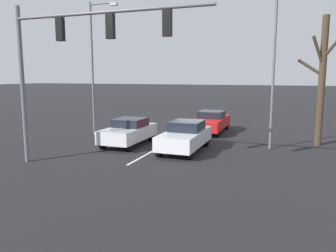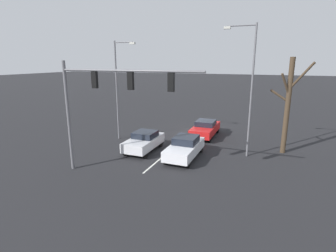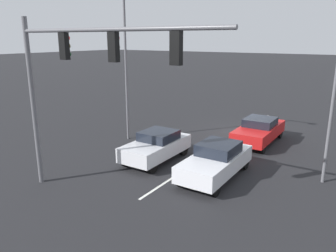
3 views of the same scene
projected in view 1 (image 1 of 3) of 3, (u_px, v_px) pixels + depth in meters
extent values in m
plane|color=black|center=(195.00, 128.00, 24.72)|extent=(240.00, 240.00, 0.00)
cube|color=silver|center=(185.00, 133.00, 22.36)|extent=(0.12, 17.09, 0.01)
cube|color=silver|center=(128.00, 133.00, 18.54)|extent=(1.83, 4.04, 0.71)
cube|color=black|center=(130.00, 122.00, 18.68)|extent=(1.61, 1.70, 0.46)
cube|color=red|center=(152.00, 126.00, 20.13)|extent=(0.24, 0.06, 0.12)
cube|color=red|center=(134.00, 125.00, 20.57)|extent=(0.24, 0.06, 0.12)
cylinder|color=black|center=(130.00, 145.00, 16.99)|extent=(0.22, 0.67, 0.67)
cylinder|color=black|center=(103.00, 143.00, 17.53)|extent=(0.22, 0.67, 0.67)
cylinder|color=black|center=(151.00, 136.00, 19.66)|extent=(0.22, 0.67, 0.67)
cylinder|color=black|center=(128.00, 134.00, 20.19)|extent=(0.22, 0.67, 0.67)
cube|color=silver|center=(185.00, 138.00, 17.10)|extent=(1.82, 4.46, 0.72)
cube|color=black|center=(187.00, 126.00, 17.27)|extent=(1.60, 1.79, 0.51)
cube|color=red|center=(207.00, 129.00, 18.89)|extent=(0.24, 0.06, 0.12)
cube|color=red|center=(186.00, 128.00, 19.33)|extent=(0.24, 0.06, 0.12)
cylinder|color=black|center=(190.00, 153.00, 15.36)|extent=(0.22, 0.66, 0.66)
cylinder|color=black|center=(159.00, 150.00, 15.89)|extent=(0.22, 0.66, 0.66)
cylinder|color=black|center=(207.00, 140.00, 18.43)|extent=(0.22, 0.66, 0.66)
cylinder|color=black|center=(181.00, 138.00, 18.96)|extent=(0.22, 0.66, 0.66)
cube|color=red|center=(211.00, 123.00, 22.71)|extent=(1.88, 4.67, 0.69)
cube|color=black|center=(211.00, 114.00, 22.74)|extent=(1.65, 1.83, 0.46)
cube|color=red|center=(226.00, 117.00, 24.59)|extent=(0.24, 0.06, 0.12)
cube|color=red|center=(209.00, 116.00, 25.04)|extent=(0.24, 0.06, 0.12)
cylinder|color=black|center=(217.00, 132.00, 20.87)|extent=(0.22, 0.68, 0.68)
cylinder|color=black|center=(193.00, 131.00, 21.42)|extent=(0.22, 0.68, 0.68)
cylinder|color=black|center=(227.00, 125.00, 24.11)|extent=(0.22, 0.68, 0.68)
cylinder|color=black|center=(205.00, 124.00, 24.66)|extent=(0.22, 0.68, 0.68)
cylinder|color=slate|center=(23.00, 86.00, 14.56)|extent=(0.20, 0.20, 6.89)
cylinder|color=slate|center=(105.00, 12.00, 12.64)|extent=(8.65, 0.14, 0.14)
cube|color=black|center=(167.00, 23.00, 11.85)|extent=(0.32, 0.22, 0.95)
sphere|color=red|center=(169.00, 16.00, 11.96)|extent=(0.20, 0.20, 0.20)
sphere|color=#4C420C|center=(169.00, 24.00, 12.00)|extent=(0.20, 0.20, 0.20)
sphere|color=#0A3814|center=(169.00, 32.00, 12.04)|extent=(0.20, 0.20, 0.20)
cube|color=black|center=(110.00, 26.00, 12.66)|extent=(0.32, 0.22, 0.95)
sphere|color=red|center=(112.00, 19.00, 12.76)|extent=(0.20, 0.20, 0.20)
sphere|color=#4C420C|center=(112.00, 27.00, 12.80)|extent=(0.20, 0.20, 0.20)
sphere|color=#0A3814|center=(113.00, 34.00, 12.85)|extent=(0.20, 0.20, 0.20)
cube|color=black|center=(60.00, 29.00, 13.46)|extent=(0.32, 0.22, 0.95)
sphere|color=red|center=(62.00, 23.00, 13.56)|extent=(0.20, 0.20, 0.20)
sphere|color=#4C420C|center=(63.00, 30.00, 13.61)|extent=(0.20, 0.20, 0.20)
sphere|color=#0A3814|center=(63.00, 37.00, 13.65)|extent=(0.20, 0.20, 0.20)
cylinder|color=slate|center=(92.00, 70.00, 21.22)|extent=(0.14, 0.14, 8.50)
cylinder|color=slate|center=(102.00, 4.00, 20.31)|extent=(1.69, 0.09, 0.09)
cube|color=beige|center=(114.00, 4.00, 20.04)|extent=(0.44, 0.24, 0.16)
cylinder|color=slate|center=(274.00, 61.00, 17.02)|extent=(0.14, 0.14, 9.32)
cylinder|color=#423323|center=(322.00, 82.00, 18.04)|extent=(0.37, 0.37, 7.14)
cylinder|color=#423323|center=(310.00, 67.00, 18.10)|extent=(1.37, 0.25, 0.97)
cylinder|color=#423323|center=(318.00, 51.00, 17.61)|extent=(0.83, 0.83, 1.63)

